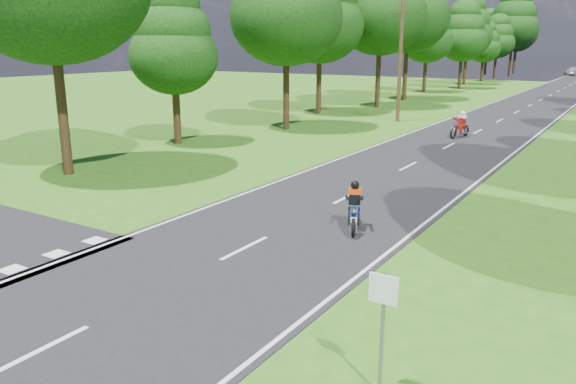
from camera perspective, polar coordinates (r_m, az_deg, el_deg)
The scene contains 8 objects.
ground at distance 13.35m, azimuth -9.58°, elevation -8.25°, with size 160.00×160.00×0.00m, color #2F5F15.
main_road at distance 59.89m, azimuth 24.32°, elevation 8.53°, with size 7.00×140.00×0.02m, color black.
road_markings at distance 58.06m, azimuth 23.92°, elevation 8.43°, with size 7.40×140.00×0.01m.
telegraph_pole at distance 39.76m, azimuth 11.33°, elevation 12.90°, with size 1.20×0.26×8.00m.
road_sign at distance 8.52m, azimuth 9.60°, elevation -12.17°, with size 0.45×0.07×2.00m.
rider_near_blue at distance 16.13m, azimuth 6.75°, elevation -1.39°, with size 0.56×1.67×1.39m, color navy, non-canonical shape.
rider_far_red at distance 33.67m, azimuth 17.09°, elevation 6.60°, with size 0.60×1.80×1.50m, color #A71E0C, non-canonical shape.
distant_car at distance 109.91m, azimuth 27.02°, elevation 10.91°, with size 1.81×4.50×1.53m, color #AEB0B5.
Camera 1 is at (8.30, -9.09, 5.17)m, focal length 35.00 mm.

